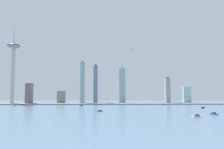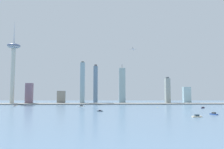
# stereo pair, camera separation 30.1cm
# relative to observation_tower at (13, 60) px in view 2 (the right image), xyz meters

# --- Properties ---
(ground_plane) EXTENTS (6000.00, 6000.00, 0.00)m
(ground_plane) POSITION_rel_observation_tower_xyz_m (273.93, -436.51, -146.22)
(ground_plane) COLOR slate
(waterfront_pier) EXTENTS (868.44, 52.97, 3.01)m
(waterfront_pier) POSITION_rel_observation_tower_xyz_m (273.93, -9.17, -144.71)
(waterfront_pier) COLOR slate
(waterfront_pier) RESTS_ON ground
(observation_tower) EXTENTS (42.12, 42.12, 283.19)m
(observation_tower) POSITION_rel_observation_tower_xyz_m (0.00, 0.00, 0.00)
(observation_tower) COLOR beige
(observation_tower) RESTS_ON ground
(skyscraper_0) EXTENTS (23.42, 24.17, 143.53)m
(skyscraper_0) POSITION_rel_observation_tower_xyz_m (366.99, 90.80, -81.90)
(skyscraper_0) COLOR #96B1B2
(skyscraper_0) RESTS_ON ground
(skyscraper_1) EXTENTS (15.48, 22.46, 91.10)m
(skyscraper_1) POSITION_rel_observation_tower_xyz_m (518.61, 23.89, -102.15)
(skyscraper_1) COLOR #949D97
(skyscraper_1) RESTS_ON ground
(skyscraper_2) EXTENTS (14.36, 24.01, 136.13)m
(skyscraper_2) POSITION_rel_observation_tower_xyz_m (270.55, 46.09, -80.03)
(skyscraper_2) COLOR slate
(skyscraper_2) RESTS_ON ground
(skyscraper_3) EXTENTS (25.77, 16.94, 56.96)m
(skyscraper_3) POSITION_rel_observation_tower_xyz_m (589.81, 36.43, -117.73)
(skyscraper_3) COLOR #A2C6CE
(skyscraper_3) RESTS_ON ground
(skyscraper_4) EXTENTS (27.26, 12.74, 43.39)m
(skyscraper_4) POSITION_rel_observation_tower_xyz_m (153.66, 31.44, -124.52)
(skyscraper_4) COLOR gray
(skyscraper_4) RESTS_ON ground
(skyscraper_5) EXTENTS (15.07, 12.11, 143.37)m
(skyscraper_5) POSITION_rel_observation_tower_xyz_m (227.73, 16.83, -75.84)
(skyscraper_5) COLOR #86A6B2
(skyscraper_5) RESTS_ON ground
(skyscraper_6) EXTENTS (20.69, 20.59, 68.89)m
(skyscraper_6) POSITION_rel_observation_tower_xyz_m (52.79, 7.44, -111.77)
(skyscraper_6) COLOR slate
(skyscraper_6) RESTS_ON ground
(boat_0) EXTENTS (14.20, 7.39, 6.95)m
(boat_0) POSITION_rel_observation_tower_xyz_m (52.90, -100.57, -144.86)
(boat_0) COLOR beige
(boat_0) RESTS_ON ground
(boat_1) EXTENTS (14.43, 16.68, 3.61)m
(boat_1) POSITION_rel_observation_tower_xyz_m (546.00, -187.47, -144.87)
(boat_1) COLOR #251B32
(boat_1) RESTS_ON ground
(boat_4) EXTENTS (17.86, 12.80, 4.87)m
(boat_4) POSITION_rel_observation_tower_xyz_m (242.30, -134.41, -144.47)
(boat_4) COLOR white
(boat_4) RESTS_ON ground
(boat_5) EXTENTS (9.62, 15.88, 8.52)m
(boat_5) POSITION_rel_observation_tower_xyz_m (498.76, -336.99, -144.61)
(boat_5) COLOR navy
(boat_5) RESTS_ON ground
(boat_6) EXTENTS (15.97, 6.34, 4.34)m
(boat_6) POSITION_rel_observation_tower_xyz_m (453.64, -372.72, -144.66)
(boat_6) COLOR beige
(boat_6) RESTS_ON ground
(boat_7) EXTENTS (11.98, 7.72, 6.52)m
(boat_7) POSITION_rel_observation_tower_xyz_m (296.08, -267.46, -145.14)
(boat_7) COLOR #1A272D
(boat_7) RESTS_ON ground
(channel_buoy_1) EXTENTS (1.26, 1.26, 2.25)m
(channel_buoy_1) POSITION_rel_observation_tower_xyz_m (439.64, -163.30, -145.09)
(channel_buoy_1) COLOR yellow
(channel_buoy_1) RESTS_ON ground
(airplane) EXTENTS (25.62, 25.10, 7.36)m
(airplane) POSITION_rel_observation_tower_xyz_m (403.88, 40.40, 44.57)
(airplane) COLOR #B4B5BD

